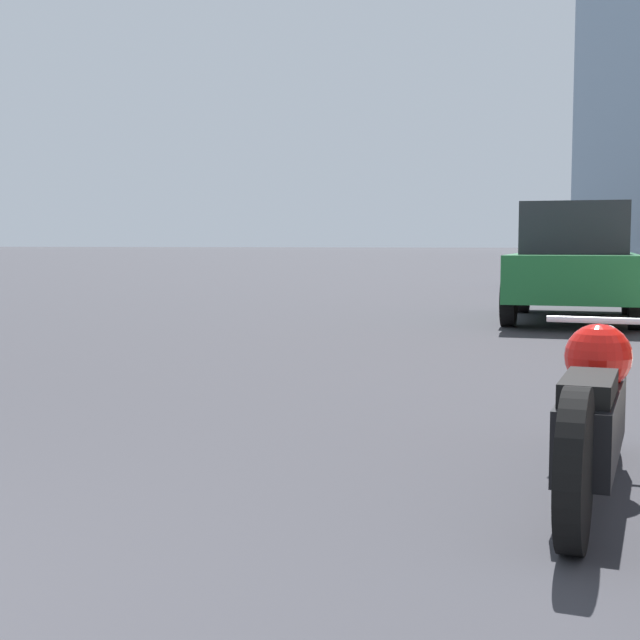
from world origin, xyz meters
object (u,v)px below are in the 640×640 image
at_px(parked_car_blue, 589,254).
at_px(parked_car_green, 574,262).
at_px(parked_car_red, 596,248).
at_px(parked_car_black, 593,250).
at_px(parked_car_yellow, 602,247).
at_px(motorcycle, 593,410).

bearing_deg(parked_car_blue, parked_car_green, -91.74).
height_order(parked_car_blue, parked_car_red, parked_car_red).
distance_m(parked_car_blue, parked_car_black, 12.59).
relative_size(parked_car_green, parked_car_yellow, 1.04).
bearing_deg(motorcycle, parked_car_black, 94.32).
xyz_separation_m(parked_car_green, parked_car_red, (-0.20, 34.52, 0.01)).
xyz_separation_m(parked_car_green, parked_car_blue, (-0.02, 10.55, -0.01)).
distance_m(parked_car_red, parked_car_yellow, 11.54).
bearing_deg(parked_car_green, parked_car_black, 89.35).
bearing_deg(parked_car_black, parked_car_red, 95.54).
bearing_deg(parked_car_blue, parked_car_yellow, 88.12).
xyz_separation_m(motorcycle, parked_car_red, (-0.66, 44.20, 0.50)).
distance_m(parked_car_green, parked_car_blue, 10.55).
bearing_deg(parked_car_blue, motorcycle, -90.49).
distance_m(parked_car_green, parked_car_black, 23.13).
xyz_separation_m(parked_car_green, parked_car_yellow, (-0.00, 46.06, 0.00)).
relative_size(motorcycle, parked_car_green, 0.54).
relative_size(motorcycle, parked_car_yellow, 0.56).
relative_size(parked_car_black, parked_car_yellow, 1.13).
xyz_separation_m(parked_car_blue, parked_car_red, (-0.18, 23.98, 0.02)).
height_order(motorcycle, parked_car_yellow, parked_car_yellow).
bearing_deg(parked_car_green, parked_car_yellow, 88.99).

